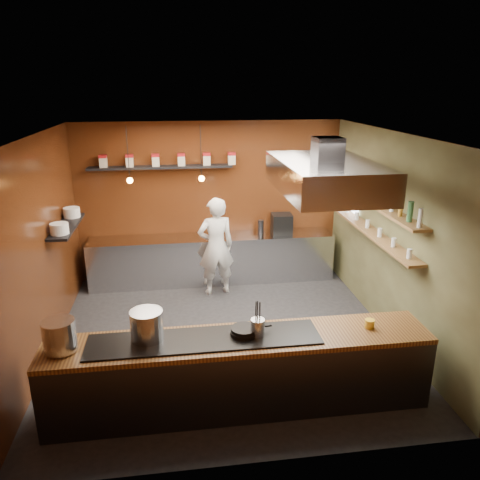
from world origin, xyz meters
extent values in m
plane|color=black|center=(0.00, 0.00, 0.00)|extent=(5.00, 5.00, 0.00)
plane|color=#39170A|center=(0.00, 2.50, 1.50)|extent=(5.00, 0.00, 5.00)
plane|color=#39170A|center=(-2.50, 0.00, 1.50)|extent=(0.00, 5.00, 5.00)
plane|color=#454427|center=(2.50, 0.00, 1.50)|extent=(0.00, 5.00, 5.00)
plane|color=silver|center=(0.00, 0.00, 3.00)|extent=(5.00, 5.00, 0.00)
plane|color=white|center=(2.45, 1.70, 1.90)|extent=(0.00, 1.00, 1.00)
cube|color=silver|center=(0.00, 2.17, 0.45)|extent=(4.60, 0.65, 0.90)
cube|color=#38383D|center=(0.00, -1.60, 0.43)|extent=(4.40, 0.70, 0.86)
cube|color=brown|center=(0.00, -1.60, 0.89)|extent=(4.40, 0.72, 0.06)
cube|color=black|center=(-0.40, -1.60, 0.93)|extent=(2.60, 0.55, 0.02)
cube|color=black|center=(-0.90, 2.36, 2.20)|extent=(2.60, 0.26, 0.04)
cube|color=black|center=(-2.34, 1.00, 1.55)|extent=(0.30, 1.40, 0.04)
cube|color=brown|center=(2.34, 0.30, 1.92)|extent=(0.26, 2.80, 0.04)
cube|color=brown|center=(2.34, 0.30, 1.45)|extent=(0.26, 2.80, 0.04)
cube|color=#38383D|center=(1.30, -0.40, 2.85)|extent=(0.35, 0.35, 0.30)
cube|color=silver|center=(1.30, -0.40, 2.50)|extent=(1.20, 2.00, 0.40)
cube|color=white|center=(1.30, -0.40, 2.29)|extent=(1.00, 1.80, 0.02)
cylinder|color=black|center=(-1.40, 1.70, 2.55)|extent=(0.01, 0.01, 0.90)
sphere|color=orange|center=(-1.40, 1.70, 2.10)|extent=(0.10, 0.10, 0.10)
cylinder|color=black|center=(-0.20, 1.70, 2.55)|extent=(0.01, 0.01, 0.90)
sphere|color=orange|center=(-0.20, 1.70, 2.10)|extent=(0.10, 0.10, 0.10)
cube|color=beige|center=(-1.90, 2.36, 2.31)|extent=(0.13, 0.13, 0.17)
cube|color=maroon|center=(-1.90, 2.36, 2.42)|extent=(0.13, 0.13, 0.05)
cube|color=beige|center=(-1.44, 2.36, 2.31)|extent=(0.13, 0.13, 0.17)
cube|color=maroon|center=(-1.44, 2.36, 2.42)|extent=(0.13, 0.13, 0.05)
cube|color=beige|center=(-0.98, 2.36, 2.31)|extent=(0.13, 0.13, 0.17)
cube|color=maroon|center=(-0.98, 2.36, 2.42)|extent=(0.13, 0.13, 0.05)
cube|color=beige|center=(-0.52, 2.36, 2.31)|extent=(0.13, 0.13, 0.17)
cube|color=maroon|center=(-0.52, 2.36, 2.42)|extent=(0.14, 0.13, 0.05)
cube|color=beige|center=(-0.06, 2.36, 2.31)|extent=(0.13, 0.13, 0.17)
cube|color=maroon|center=(-0.06, 2.36, 2.42)|extent=(0.14, 0.13, 0.05)
cube|color=beige|center=(0.40, 2.36, 2.31)|extent=(0.13, 0.13, 0.17)
cube|color=maroon|center=(0.40, 2.36, 2.42)|extent=(0.14, 0.13, 0.05)
cylinder|color=white|center=(-2.34, 0.55, 1.65)|extent=(0.26, 0.26, 0.16)
cylinder|color=white|center=(-2.34, 1.45, 1.65)|extent=(0.26, 0.26, 0.16)
cylinder|color=silver|center=(2.34, -1.00, 2.06)|extent=(0.06, 0.06, 0.24)
cylinder|color=#2D5933|center=(2.34, -0.74, 2.06)|extent=(0.06, 0.06, 0.24)
cylinder|color=#8C601E|center=(2.34, -0.48, 2.06)|extent=(0.06, 0.06, 0.24)
cylinder|color=silver|center=(2.34, -0.22, 2.06)|extent=(0.06, 0.06, 0.24)
cylinder|color=#2D5933|center=(2.34, 0.04, 2.06)|extent=(0.06, 0.06, 0.24)
cylinder|color=#8C601E|center=(2.34, 0.30, 2.06)|extent=(0.06, 0.06, 0.24)
cylinder|color=silver|center=(2.34, 0.56, 2.06)|extent=(0.06, 0.06, 0.24)
cylinder|color=#2D5933|center=(2.34, 0.82, 2.06)|extent=(0.06, 0.06, 0.24)
cylinder|color=#8C601E|center=(2.34, 1.08, 2.06)|extent=(0.06, 0.06, 0.24)
cylinder|color=silver|center=(2.34, 1.34, 2.06)|extent=(0.06, 0.06, 0.24)
cylinder|color=#2D5933|center=(2.34, 1.60, 2.06)|extent=(0.06, 0.06, 0.24)
cylinder|color=silver|center=(2.34, -0.85, 1.53)|extent=(0.07, 0.07, 0.13)
cylinder|color=silver|center=(2.34, -0.39, 1.53)|extent=(0.07, 0.07, 0.13)
cylinder|color=silver|center=(2.34, 0.07, 1.53)|extent=(0.07, 0.07, 0.13)
cylinder|color=silver|center=(2.34, 0.53, 1.53)|extent=(0.07, 0.07, 0.13)
cylinder|color=silver|center=(2.34, 0.99, 1.53)|extent=(0.07, 0.07, 0.13)
cylinder|color=silver|center=(2.34, 1.45, 1.53)|extent=(0.07, 0.07, 0.13)
cylinder|color=silver|center=(-1.94, -1.61, 1.11)|extent=(0.39, 0.39, 0.34)
cylinder|color=#B8BABF|center=(-1.03, -1.52, 1.11)|extent=(0.45, 0.45, 0.34)
cylinder|color=silver|center=(0.20, -1.62, 1.04)|extent=(0.21, 0.21, 0.20)
cylinder|color=black|center=(0.05, -1.56, 0.96)|extent=(0.32, 0.32, 0.04)
cylinder|color=black|center=(0.05, -1.56, 1.00)|extent=(0.30, 0.30, 0.04)
cylinder|color=black|center=(0.29, -1.53, 1.00)|extent=(0.18, 0.05, 0.02)
cylinder|color=gold|center=(1.54, -1.59, 0.97)|extent=(0.15, 0.15, 0.10)
cube|color=black|center=(1.34, 2.19, 1.09)|extent=(0.39, 0.37, 0.38)
imported|color=white|center=(0.02, 1.60, 0.89)|extent=(0.71, 0.53, 1.79)
camera|label=1|loc=(-0.65, -6.21, 3.65)|focal=35.00mm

